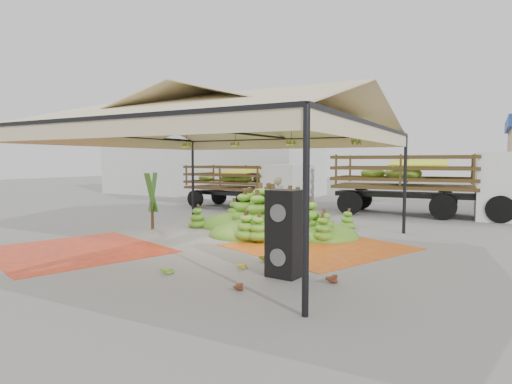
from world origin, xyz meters
The scene contains 17 objects.
ground centered at (0.00, 0.00, 0.00)m, with size 90.00×90.00×0.00m, color slate.
canopy_tent centered at (0.00, 0.00, 3.30)m, with size 8.10×8.10×4.00m.
building_white centered at (-10.00, 14.00, 2.71)m, with size 14.30×6.30×5.40m.
tarp_left centered at (-2.69, -2.51, 0.01)m, with size 3.88×3.70×0.01m, color #EA3E16.
tarp_right centered at (2.46, 0.78, 0.01)m, with size 3.72×3.90×0.01m, color orange.
banana_heap centered at (0.41, 2.42, 0.63)m, with size 5.87×4.82×1.26m, color #427B19.
hand_yellow_a centered at (1.78, -2.10, 0.09)m, with size 0.38×0.31×0.17m, color gold.
hand_yellow_b centered at (1.82, -1.29, 0.11)m, with size 0.47×0.39×0.22m, color gold.
hand_red_a centered at (3.70, -2.21, 0.11)m, with size 0.50×0.41×0.23m, color #5A2014.
hand_red_b centered at (2.46, -3.44, 0.09)m, with size 0.41×0.33×0.19m, color #542B13.
hand_green centered at (0.70, -3.12, 0.09)m, with size 0.39×0.32×0.18m, color #437318.
hanging_bunches centered at (1.49, -0.54, 2.62)m, with size 4.74×0.24×0.20m.
speaker_stack centered at (2.85, -2.20, 0.83)m, with size 0.65×0.58×1.67m.
banana_leaves centered at (-3.09, 0.81, 0.00)m, with size 0.96×1.36×3.70m, color #39711E, non-canonical shape.
vendor centered at (-0.29, 4.02, 0.84)m, with size 0.61×0.40×1.68m, color gray.
truck_left centered at (-3.45, 7.69, 1.27)m, with size 6.18×2.58×2.07m.
truck_right centered at (4.39, 8.96, 1.56)m, with size 7.52×2.95×2.54m.
Camera 1 is at (6.24, -9.56, 2.21)m, focal length 30.00 mm.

